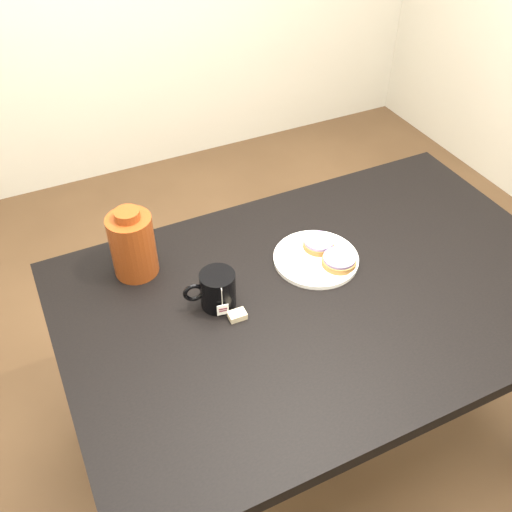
% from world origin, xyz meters
% --- Properties ---
extents(ground_plane, '(4.00, 4.00, 0.00)m').
position_xyz_m(ground_plane, '(0.00, 0.00, 0.00)').
color(ground_plane, brown).
extents(table, '(1.40, 0.90, 0.75)m').
position_xyz_m(table, '(0.00, 0.00, 0.67)').
color(table, black).
rests_on(table, ground_plane).
extents(plate, '(0.24, 0.24, 0.02)m').
position_xyz_m(plate, '(0.04, 0.11, 0.76)').
color(plate, white).
rests_on(plate, table).
extents(bagel_back, '(0.12, 0.12, 0.03)m').
position_xyz_m(bagel_back, '(0.07, 0.15, 0.78)').
color(bagel_back, brown).
rests_on(bagel_back, plate).
extents(bagel_front, '(0.13, 0.13, 0.03)m').
position_xyz_m(bagel_front, '(0.08, 0.06, 0.78)').
color(bagel_front, brown).
rests_on(bagel_front, plate).
extents(mug, '(0.14, 0.11, 0.10)m').
position_xyz_m(mug, '(-0.28, 0.08, 0.80)').
color(mug, black).
rests_on(mug, table).
extents(teabag_pouch, '(0.05, 0.03, 0.02)m').
position_xyz_m(teabag_pouch, '(-0.25, 0.01, 0.76)').
color(teabag_pouch, '#C6B793').
rests_on(teabag_pouch, table).
extents(bagel_package, '(0.14, 0.14, 0.21)m').
position_xyz_m(bagel_package, '(-0.43, 0.29, 0.85)').
color(bagel_package, '#551E0B').
rests_on(bagel_package, table).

